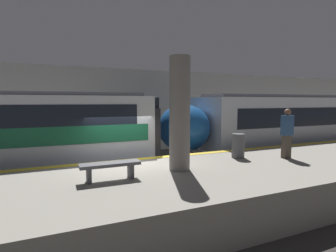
{
  "coord_description": "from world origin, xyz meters",
  "views": [
    {
      "loc": [
        -2.22,
        -8.67,
        3.06
      ],
      "look_at": [
        1.96,
        0.94,
        2.08
      ],
      "focal_mm": 28.0,
      "sensor_mm": 36.0,
      "label": 1
    }
  ],
  "objects": [
    {
      "name": "platform_bench",
      "position": [
        -0.97,
        -2.17,
        1.42
      ],
      "size": [
        1.5,
        0.4,
        0.45
      ],
      "color": "#4C4C51",
      "rests_on": "platform"
    },
    {
      "name": "person_waiting",
      "position": [
        5.21,
        -2.01,
        2.0
      ],
      "size": [
        0.38,
        0.24,
        1.73
      ],
      "color": "#473D33",
      "rests_on": "platform"
    },
    {
      "name": "platform",
      "position": [
        0.0,
        -2.27,
        0.54
      ],
      "size": [
        40.0,
        4.55,
        1.09
      ],
      "color": "gray",
      "rests_on": "ground"
    },
    {
      "name": "trash_bin",
      "position": [
        3.69,
        -1.29,
        1.51
      ],
      "size": [
        0.44,
        0.44,
        0.85
      ],
      "color": "#4C4C51",
      "rests_on": "platform"
    },
    {
      "name": "support_pillar_near",
      "position": [
        1.08,
        -1.94,
        2.71
      ],
      "size": [
        0.6,
        0.6,
        3.26
      ],
      "color": "slate",
      "rests_on": "platform"
    },
    {
      "name": "station_rear_barrier",
      "position": [
        0.0,
        6.71,
        2.49
      ],
      "size": [
        50.0,
        0.15,
        4.98
      ],
      "color": "#9E998E",
      "rests_on": "ground"
    },
    {
      "name": "ground_plane",
      "position": [
        0.0,
        0.0,
        0.0
      ],
      "size": [
        120.0,
        120.0,
        0.0
      ],
      "primitive_type": "plane",
      "color": "#33302D"
    }
  ]
}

